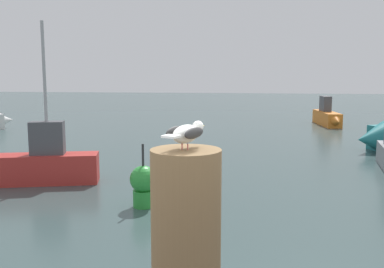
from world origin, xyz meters
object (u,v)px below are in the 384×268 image
at_px(boat_red, 35,164).
at_px(boat_orange, 328,116).
at_px(channel_buoy, 143,184).
at_px(seagull, 186,133).
at_px(mooring_post, 186,245).

bearing_deg(boat_red, boat_orange, 55.62).
bearing_deg(channel_buoy, seagull, -73.60).
height_order(seagull, boat_red, boat_red).
height_order(seagull, boat_orange, seagull).
bearing_deg(boat_red, mooring_post, -57.10).
bearing_deg(boat_red, seagull, -57.06).
distance_m(boat_orange, channel_buoy, 16.61).
height_order(seagull, channel_buoy, seagull).
height_order(boat_orange, boat_red, boat_red).
height_order(mooring_post, seagull, seagull).
bearing_deg(boat_orange, channel_buoy, -112.35).
height_order(boat_red, channel_buoy, boat_red).
bearing_deg(boat_red, channel_buoy, -25.45).
xyz_separation_m(boat_orange, channel_buoy, (-6.32, -15.37, -0.00)).
height_order(mooring_post, boat_red, boat_red).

